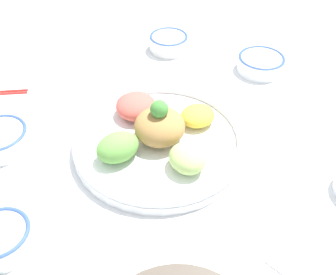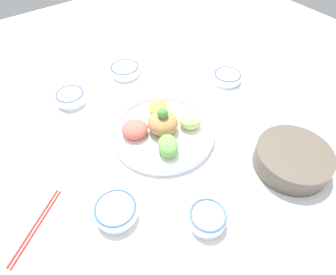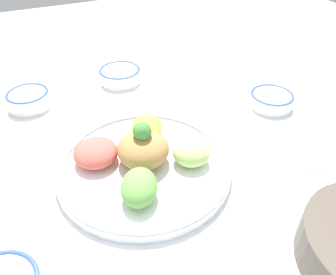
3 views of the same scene
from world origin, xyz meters
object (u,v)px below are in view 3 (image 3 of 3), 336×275
object	(u,v)px
salad_platter	(143,160)
sauce_bowl_far	(29,99)
sauce_bowl_red	(120,75)
rice_bowl_plain	(271,99)
serving_spoon_extra	(297,170)

from	to	relation	value
salad_platter	sauce_bowl_far	size ratio (longest dim) A/B	3.33
sauce_bowl_red	sauce_bowl_far	world-z (taller)	sauce_bowl_far
rice_bowl_plain	serving_spoon_extra	xyz separation A→B (m)	(-0.10, -0.21, -0.02)
rice_bowl_plain	salad_platter	bearing A→B (deg)	-167.32
sauce_bowl_red	serving_spoon_extra	bearing A→B (deg)	-67.58
rice_bowl_plain	serving_spoon_extra	distance (m)	0.24
salad_platter	serving_spoon_extra	world-z (taller)	salad_platter
salad_platter	sauce_bowl_far	world-z (taller)	salad_platter
sauce_bowl_red	rice_bowl_plain	bearing A→B (deg)	-42.54
serving_spoon_extra	sauce_bowl_far	bearing A→B (deg)	146.68
salad_platter	rice_bowl_plain	world-z (taller)	salad_platter
salad_platter	sauce_bowl_red	size ratio (longest dim) A/B	2.97
rice_bowl_plain	sauce_bowl_far	bearing A→B (deg)	155.87
salad_platter	rice_bowl_plain	bearing A→B (deg)	12.68
salad_platter	serving_spoon_extra	distance (m)	0.31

